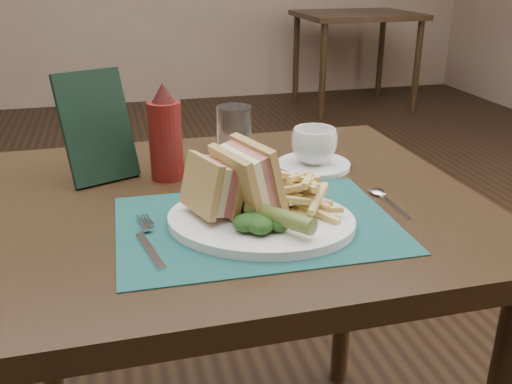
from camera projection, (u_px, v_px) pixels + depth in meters
The scene contains 18 objects.
floor at pixel (197, 360), 1.75m from camera, with size 7.00×7.00×0.00m, color black.
wall_back at pixel (132, 102), 4.89m from camera, with size 6.00×6.00×0.00m, color gray.
table_main at pixel (229, 366), 1.16m from camera, with size 0.90×0.75×0.75m, color black, non-canonical shape.
table_bg_right at pixel (354, 61), 4.61m from camera, with size 0.90×0.75×0.75m, color black, non-canonical shape.
placemat at pixel (257, 224), 0.92m from camera, with size 0.44×0.32×0.00m, color #164846.
plate at pixel (261, 221), 0.91m from camera, with size 0.30×0.24×0.01m, color white, non-canonical shape.
sandwich_half_a at pixel (202, 188), 0.89m from camera, with size 0.06×0.10×0.09m, color tan, non-canonical shape.
sandwich_half_b at pixel (236, 180), 0.89m from camera, with size 0.06×0.12×0.11m, color tan, non-canonical shape.
kale_garnish at pixel (268, 221), 0.86m from camera, with size 0.11×0.08×0.03m, color #193A15, non-canonical shape.
pickle_spear at pixel (280, 217), 0.85m from camera, with size 0.03×0.03×0.12m, color #4F6426.
fries_pile at pixel (297, 190), 0.93m from camera, with size 0.18×0.20×0.06m, color #D3B869, non-canonical shape.
fork at pixel (148, 239), 0.85m from camera, with size 0.03×0.17×0.01m, color silver, non-canonical shape.
spoon at pixel (389, 200), 1.00m from camera, with size 0.03×0.15×0.01m, color silver, non-canonical shape.
saucer at pixel (313, 165), 1.17m from camera, with size 0.15×0.15×0.01m, color white.
coffee_cup at pixel (314, 146), 1.15m from camera, with size 0.09×0.09×0.07m, color white.
drinking_glass at pixel (234, 139), 1.13m from camera, with size 0.07×0.07×0.13m, color white.
ketchup_bottle at pixel (165, 132), 1.08m from camera, with size 0.06×0.06×0.19m, color #5D1310, non-canonical shape.
check_presenter at pixel (97, 127), 1.07m from camera, with size 0.13×0.01×0.21m, color black.
Camera 1 is at (-0.18, -1.42, 1.15)m, focal length 40.00 mm.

